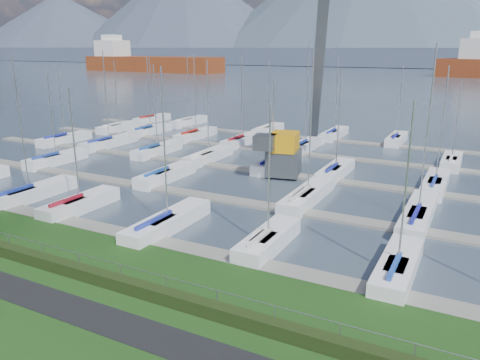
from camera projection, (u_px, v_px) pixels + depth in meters
The scene contains 9 objects.
path at pixel (95, 317), 22.27m from camera, with size 160.00×2.00×0.04m, color black.
water at pixel (456, 72), 246.80m from camera, with size 800.00×540.00×0.20m, color #3A4755.
hedge at pixel (131, 286), 24.40m from camera, with size 80.00×0.70×0.70m, color black.
fence at pixel (135, 269), 24.51m from camera, with size 0.04×0.04×80.00m, color gray.
foothill at pixel (465, 57), 304.78m from camera, with size 900.00×80.00×12.00m, color #454F65.
docks at pixel (304, 177), 47.08m from camera, with size 90.00×41.60×0.25m.
crane at pixel (294, 120), 46.90m from camera, with size 6.77×13.17×22.35m.
cargo_ship_west at pixel (146, 64), 251.56m from camera, with size 80.82×20.97×21.50m.
sailboat_fleet at pixel (292, 116), 48.66m from camera, with size 75.61×49.94×13.71m.
Camera 1 is at (15.20, -17.23, 12.38)m, focal length 35.00 mm.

